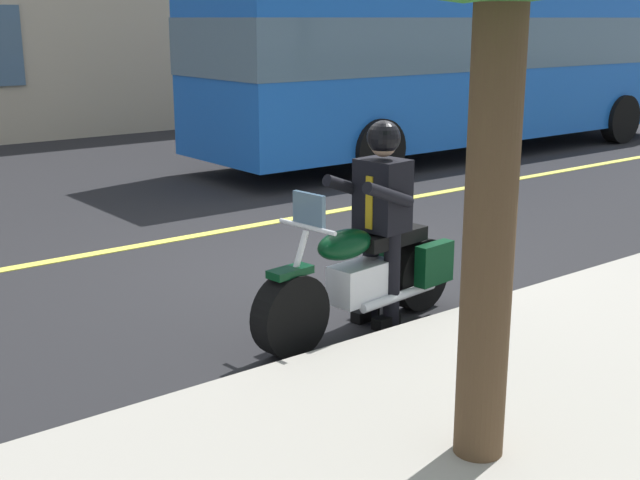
{
  "coord_description": "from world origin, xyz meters",
  "views": [
    {
      "loc": [
        5.24,
        6.6,
        2.54
      ],
      "look_at": [
        1.09,
        1.29,
        0.75
      ],
      "focal_mm": 47.0,
      "sensor_mm": 36.0,
      "label": 1
    }
  ],
  "objects": [
    {
      "name": "ground_plane",
      "position": [
        0.0,
        0.0,
        0.0
      ],
      "size": [
        80.0,
        80.0,
        0.0
      ],
      "primitive_type": "plane",
      "color": "black"
    },
    {
      "name": "lane_center_stripe",
      "position": [
        0.0,
        -2.0,
        0.01
      ],
      "size": [
        60.0,
        0.16,
        0.01
      ],
      "primitive_type": "cube",
      "color": "#E5DB4C",
      "rests_on": "ground_plane"
    },
    {
      "name": "motorcycle_main",
      "position": [
        0.85,
        1.58,
        0.45
      ],
      "size": [
        2.22,
        0.76,
        1.26
      ],
      "color": "black",
      "rests_on": "ground_plane"
    },
    {
      "name": "rider_main",
      "position": [
        0.66,
        1.56,
        1.04
      ],
      "size": [
        0.67,
        0.6,
        1.74
      ],
      "color": "black",
      "rests_on": "ground_plane"
    },
    {
      "name": "bus_near",
      "position": [
        -6.91,
        -4.55,
        1.87
      ],
      "size": [
        11.05,
        2.7,
        3.3
      ],
      "color": "blue",
      "rests_on": "ground_plane"
    }
  ]
}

